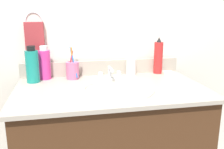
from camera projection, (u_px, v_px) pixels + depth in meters
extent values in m
cube|color=#B2A899|center=(111.00, 89.00, 1.33)|extent=(1.00, 0.59, 0.02)
cube|color=#B2A899|center=(102.00, 67.00, 1.59)|extent=(1.00, 0.02, 0.09)
cube|color=white|center=(101.00, 91.00, 1.69)|extent=(2.10, 0.04, 1.30)
torus|color=silver|center=(34.00, 20.00, 1.48)|extent=(0.10, 0.01, 0.10)
cube|color=#A53338|center=(35.00, 41.00, 1.49)|extent=(0.11, 0.04, 0.22)
torus|color=white|center=(117.00, 89.00, 1.28)|extent=(0.38, 0.38, 0.02)
ellipsoid|color=white|center=(117.00, 97.00, 1.30)|extent=(0.33, 0.33, 0.11)
cylinder|color=#B2B5BA|center=(117.00, 104.00, 1.30)|extent=(0.04, 0.04, 0.01)
cube|color=silver|center=(110.00, 79.00, 1.47)|extent=(0.16, 0.05, 0.01)
cylinder|color=silver|center=(110.00, 73.00, 1.47)|extent=(0.02, 0.02, 0.06)
cylinder|color=silver|center=(111.00, 69.00, 1.42)|extent=(0.02, 0.09, 0.02)
cylinder|color=silver|center=(100.00, 75.00, 1.46)|extent=(0.03, 0.03, 0.04)
cylinder|color=silver|center=(119.00, 74.00, 1.48)|extent=(0.03, 0.03, 0.04)
cylinder|color=red|center=(158.00, 58.00, 1.61)|extent=(0.06, 0.06, 0.20)
cone|color=black|center=(159.00, 40.00, 1.58)|extent=(0.03, 0.03, 0.03)
cylinder|color=white|center=(131.00, 67.00, 1.57)|extent=(0.06, 0.06, 0.11)
cone|color=white|center=(131.00, 56.00, 1.56)|extent=(0.04, 0.04, 0.02)
cylinder|color=teal|center=(32.00, 67.00, 1.41)|extent=(0.07, 0.07, 0.18)
cylinder|color=black|center=(31.00, 48.00, 1.38)|extent=(0.05, 0.05, 0.03)
cylinder|color=#D8338C|center=(45.00, 65.00, 1.47)|extent=(0.07, 0.07, 0.17)
cylinder|color=white|center=(43.00, 48.00, 1.45)|extent=(0.04, 0.04, 0.03)
cylinder|color=#D16693|center=(73.00, 70.00, 1.49)|extent=(0.08, 0.08, 0.10)
cylinder|color=orange|center=(73.00, 61.00, 1.49)|extent=(0.02, 0.07, 0.18)
cube|color=white|center=(73.00, 48.00, 1.50)|extent=(0.01, 0.02, 0.01)
cylinder|color=blue|center=(74.00, 62.00, 1.46)|extent=(0.04, 0.06, 0.18)
cube|color=white|center=(76.00, 50.00, 1.42)|extent=(0.01, 0.02, 0.02)
cylinder|color=#D8333F|center=(70.00, 64.00, 1.47)|extent=(0.04, 0.02, 0.16)
cube|color=white|center=(67.00, 53.00, 1.44)|extent=(0.01, 0.02, 0.01)
cube|color=white|center=(168.00, 73.00, 1.58)|extent=(0.06, 0.04, 0.02)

